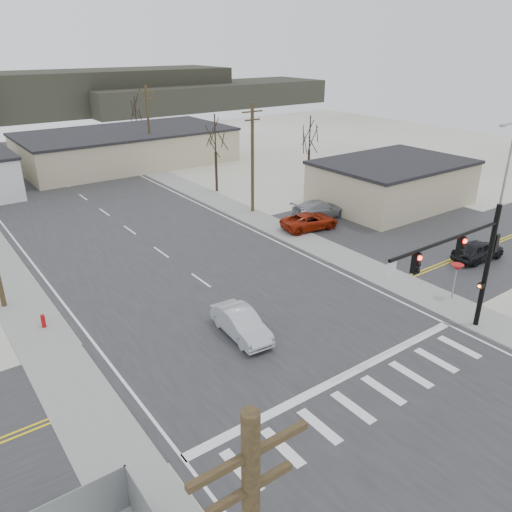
{
  "coord_description": "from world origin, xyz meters",
  "views": [
    {
      "loc": [
        -14.8,
        -18.67,
        14.94
      ],
      "look_at": [
        1.97,
        4.36,
        2.6
      ],
      "focal_mm": 35.0,
      "sensor_mm": 36.0,
      "label": 1
    }
  ],
  "objects": [
    {
      "name": "building_lot",
      "position": [
        24.0,
        12.0,
        2.16
      ],
      "size": [
        14.3,
        10.3,
        4.3
      ],
      "color": "tan",
      "rests_on": "ground"
    },
    {
      "name": "car_far_a",
      "position": [
        5.21,
        51.05,
        0.71
      ],
      "size": [
        2.78,
        4.85,
        1.32
      ],
      "primitive_type": "imported",
      "rotation": [
        0.0,
        0.0,
        3.36
      ],
      "color": "black",
      "rests_on": "main_road"
    },
    {
      "name": "parking_lot",
      "position": [
        20.0,
        6.0,
        0.02
      ],
      "size": [
        18.0,
        20.0,
        0.03
      ],
      "primitive_type": "cube",
      "color": "#262628",
      "rests_on": "ground"
    },
    {
      "name": "fire_hydrant",
      "position": [
        -10.2,
        8.0,
        0.45
      ],
      "size": [
        0.24,
        0.24,
        0.87
      ],
      "color": "#A50C0C",
      "rests_on": "ground"
    },
    {
      "name": "car_parked_dark_b",
      "position": [
        21.06,
        12.21,
        0.72
      ],
      "size": [
        4.22,
        1.64,
        1.37
      ],
      "primitive_type": "imported",
      "rotation": [
        0.0,
        0.0,
        1.52
      ],
      "color": "black",
      "rests_on": "parking_lot"
    },
    {
      "name": "car_parked_dark_a",
      "position": [
        18.26,
        -1.0,
        0.79
      ],
      "size": [
        4.54,
        2.06,
        1.51
      ],
      "primitive_type": "imported",
      "rotation": [
        0.0,
        0.0,
        1.51
      ],
      "color": "black",
      "rests_on": "parking_lot"
    },
    {
      "name": "car_parked_silver",
      "position": [
        15.46,
        13.0,
        0.81
      ],
      "size": [
        5.63,
        2.99,
        1.55
      ],
      "primitive_type": "imported",
      "rotation": [
        0.0,
        0.0,
        1.41
      ],
      "color": "gray",
      "rests_on": "parking_lot"
    },
    {
      "name": "upole_right_a",
      "position": [
        11.5,
        18.0,
        5.22
      ],
      "size": [
        2.2,
        0.3,
        10.0
      ],
      "color": "#4E3F24",
      "rests_on": "ground"
    },
    {
      "name": "yield_sign",
      "position": [
        11.5,
        -3.5,
        2.07
      ],
      "size": [
        0.8,
        0.8,
        2.35
      ],
      "color": "gray",
      "rests_on": "ground"
    },
    {
      "name": "building_right_far",
      "position": [
        10.0,
        44.0,
        2.15
      ],
      "size": [
        26.3,
        14.3,
        4.3
      ],
      "color": "tan",
      "rests_on": "ground"
    },
    {
      "name": "sedan_crossing",
      "position": [
        -1.66,
        0.76,
        0.79
      ],
      "size": [
        1.91,
        4.62,
        1.49
      ],
      "primitive_type": "imported",
      "rotation": [
        0.0,
        0.0,
        -0.08
      ],
      "color": "#AAAFB5",
      "rests_on": "main_road"
    },
    {
      "name": "traffic_signal_mast",
      "position": [
        7.89,
        -6.2,
        4.67
      ],
      "size": [
        8.95,
        0.43,
        7.2
      ],
      "color": "black",
      "rests_on": "ground"
    },
    {
      "name": "sidewalk_right",
      "position": [
        10.6,
        20.0,
        0.03
      ],
      "size": [
        3.0,
        90.0,
        0.06
      ],
      "primitive_type": "cube",
      "color": "gray",
      "rests_on": "ground"
    },
    {
      "name": "streetlight_lot",
      "position": [
        25.8,
        2.0,
        5.09
      ],
      "size": [
        2.4,
        0.25,
        9.0
      ],
      "color": "gray",
      "rests_on": "ground"
    },
    {
      "name": "tree_lot",
      "position": [
        22.0,
        22.0,
        5.58
      ],
      "size": [
        3.52,
        3.52,
        7.84
      ],
      "color": "#2E251C",
      "rests_on": "ground"
    },
    {
      "name": "hill_right",
      "position": [
        50.0,
        90.0,
        2.75
      ],
      "size": [
        60.0,
        18.0,
        5.5
      ],
      "primitive_type": "cube",
      "color": "#333026",
      "rests_on": "ground"
    },
    {
      "name": "tree_right_far",
      "position": [
        15.0,
        52.0,
        5.58
      ],
      "size": [
        3.52,
        3.52,
        7.84
      ],
      "color": "#2E251C",
      "rests_on": "ground"
    },
    {
      "name": "tree_right_mid",
      "position": [
        12.5,
        26.0,
        5.93
      ],
      "size": [
        3.74,
        3.74,
        8.33
      ],
      "color": "#2E251C",
      "rests_on": "ground"
    },
    {
      "name": "main_road",
      "position": [
        0.0,
        15.0,
        0.02
      ],
      "size": [
        18.0,
        110.0,
        0.05
      ],
      "primitive_type": "cube",
      "color": "#262628",
      "rests_on": "ground"
    },
    {
      "name": "ground",
      "position": [
        0.0,
        0.0,
        0.0
      ],
      "size": [
        140.0,
        140.0,
        0.0
      ],
      "primitive_type": "plane",
      "color": "silver",
      "rests_on": "ground"
    },
    {
      "name": "upole_right_b",
      "position": [
        11.5,
        40.0,
        5.22
      ],
      "size": [
        2.2,
        0.3,
        10.0
      ],
      "color": "#4E3F24",
      "rests_on": "ground"
    },
    {
      "name": "car_parked_red",
      "position": [
        12.65,
        11.2,
        0.74
      ],
      "size": [
        5.37,
        3.12,
        1.41
      ],
      "primitive_type": "imported",
      "rotation": [
        0.0,
        0.0,
        1.41
      ],
      "color": "maroon",
      "rests_on": "parking_lot"
    },
    {
      "name": "cross_road",
      "position": [
        0.0,
        0.0,
        0.02
      ],
      "size": [
        90.0,
        10.0,
        0.04
      ],
      "primitive_type": "cube",
      "color": "#262628",
      "rests_on": "ground"
    },
    {
      "name": "hill_center",
      "position": [
        15.0,
        96.0,
        4.5
      ],
      "size": [
        80.0,
        18.0,
        9.0
      ],
      "primitive_type": "cube",
      "color": "#333026",
      "rests_on": "ground"
    }
  ]
}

